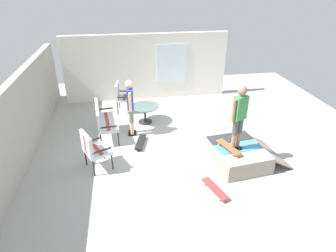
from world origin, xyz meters
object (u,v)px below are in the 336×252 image
Objects in this scene: patio_table at (145,111)px; skateboard_on_ramp at (229,147)px; patio_chair_by_wall at (92,148)px; skateboard_spare at (215,189)px; skate_ramp at (238,154)px; skateboard_by_bench at (141,142)px; person_skater at (239,114)px; patio_chair_near_house at (121,95)px; person_watching at (130,104)px; patio_bench at (103,119)px.

skateboard_on_ramp is (-2.68, -1.81, 0.13)m from patio_table.
skateboard_spare is (-1.29, -2.66, -0.53)m from patio_chair_by_wall.
skateboard_on_ramp reaches higher than skate_ramp.
skate_ramp is 2.36× the size of skateboard_by_bench.
patio_table reaches higher than skateboard_by_bench.
skate_ramp is 1.18× the size of person_skater.
skateboard_on_ramp is (-3.65, -2.53, -0.08)m from patio_chair_near_house.
skate_ramp is 2.37× the size of skateboard_on_ramp.
patio_chair_near_house is 4.59m from person_skater.
patio_chair_near_house is 1.24× the size of skateboard_on_ramp.
skateboard_on_ramp is at bearing -145.89° from patio_table.
skateboard_spare is 1.00× the size of skateboard_on_ramp.
skateboard_by_bench is at bearing 169.32° from patio_table.
patio_chair_near_house is at bearing -12.63° from patio_chair_by_wall.
skate_ramp is 2.70m from skateboard_by_bench.
skate_ramp is 3.62m from patio_chair_by_wall.
patio_chair_by_wall is at bearing 147.72° from patio_table.
skateboard_on_ramp is (-0.03, 0.18, -0.87)m from person_skater.
skate_ramp is 1.91× the size of patio_chair_near_house.
person_watching is (-1.67, -0.26, 0.37)m from patio_chair_near_house.
patio_table reaches higher than skate_ramp.
patio_table is at bearing -143.52° from patio_chair_near_house.
patio_bench is 0.79× the size of person_skater.
skateboard_spare is (-4.55, -1.93, -0.53)m from patio_chair_near_house.
patio_chair_near_house is 2.43m from skateboard_by_bench.
patio_chair_by_wall is at bearing 83.99° from person_skater.
patio_chair_near_house is 1.73m from person_watching.
patio_chair_by_wall is at bearing 173.27° from patio_bench.
patio_bench is 3.85m from person_skater.
skateboard_by_bench is 2.67m from skateboard_spare.
person_skater is at bearing -143.13° from patio_table.
patio_chair_by_wall reaches higher than skateboard_spare.
patio_table is 0.55× the size of person_skater.
patio_chair_near_house is (3.55, 2.86, 0.39)m from skate_ramp.
skateboard_spare is (-1.00, 0.93, -0.14)m from skate_ramp.
patio_table is 0.53× the size of person_watching.
patio_chair_by_wall is 1.24× the size of skateboard_spare.
person_watching reaches higher than patio_chair_near_house.
patio_chair_by_wall is 1.24× the size of skateboard_by_bench.
skate_ramp is 1.91× the size of patio_chair_by_wall.
patio_chair_by_wall is at bearing 85.42° from skate_ramp.
patio_table is (2.58, 2.14, 0.18)m from skate_ramp.
patio_bench is at bearing 162.41° from patio_chair_near_house.
skateboard_on_ramp is (-1.32, -2.07, 0.45)m from skateboard_by_bench.
person_skater is 2.00× the size of skateboard_on_ramp.
person_watching reaches higher than patio_table.
person_skater is 2.00× the size of skateboard_by_bench.
patio_chair_by_wall is 0.60× the size of person_watching.
patio_chair_by_wall is (-3.26, 0.73, 0.00)m from patio_chair_near_house.
skate_ramp is 3.36m from patio_table.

